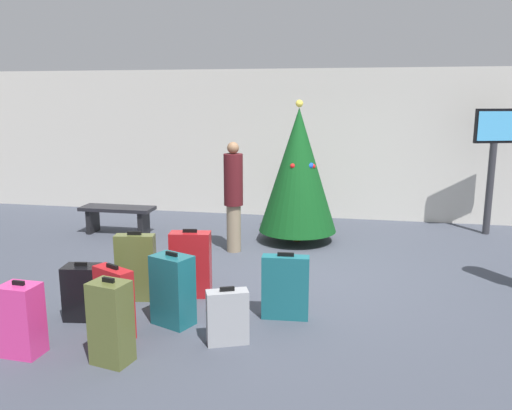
# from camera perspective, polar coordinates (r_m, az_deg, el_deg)

# --- Properties ---
(ground_plane) EXTENTS (16.00, 16.00, 0.00)m
(ground_plane) POSITION_cam_1_polar(r_m,az_deg,el_deg) (7.14, 4.41, -7.49)
(ground_plane) COLOR #424754
(back_wall) EXTENTS (16.00, 0.20, 2.88)m
(back_wall) POSITION_cam_1_polar(r_m,az_deg,el_deg) (10.31, 6.89, 6.61)
(back_wall) COLOR beige
(back_wall) RESTS_ON ground_plane
(holiday_tree) EXTENTS (1.27, 1.27, 2.31)m
(holiday_tree) POSITION_cam_1_polar(r_m,az_deg,el_deg) (8.46, 4.66, 3.82)
(holiday_tree) COLOR #4C3319
(holiday_tree) RESTS_ON ground_plane
(flight_info_kiosk) EXTENTS (0.71, 0.30, 2.16)m
(flight_info_kiosk) POSITION_cam_1_polar(r_m,az_deg,el_deg) (9.74, 24.56, 5.45)
(flight_info_kiosk) COLOR #333338
(flight_info_kiosk) RESTS_ON ground_plane
(waiting_bench) EXTENTS (1.28, 0.44, 0.48)m
(waiting_bench) POSITION_cam_1_polar(r_m,az_deg,el_deg) (9.38, -14.92, -0.96)
(waiting_bench) COLOR black
(waiting_bench) RESTS_ON ground_plane
(traveller_1) EXTENTS (0.38, 0.38, 1.69)m
(traveller_1) POSITION_cam_1_polar(r_m,az_deg,el_deg) (7.92, -2.49, 1.21)
(traveller_1) COLOR gray
(traveller_1) RESTS_ON ground_plane
(suitcase_0) EXTENTS (0.48, 0.41, 0.79)m
(suitcase_0) POSITION_cam_1_polar(r_m,az_deg,el_deg) (5.56, -9.11, -9.19)
(suitcase_0) COLOR #19606B
(suitcase_0) RESTS_ON ground_plane
(suitcase_1) EXTENTS (0.48, 0.23, 0.83)m
(suitcase_1) POSITION_cam_1_polar(r_m,az_deg,el_deg) (6.28, -13.02, -6.68)
(suitcase_1) COLOR #59602D
(suitcase_1) RESTS_ON ground_plane
(suitcase_2) EXTENTS (0.51, 0.20, 0.74)m
(suitcase_2) POSITION_cam_1_polar(r_m,az_deg,el_deg) (5.65, 3.23, -8.98)
(suitcase_2) COLOR #19606B
(suitcase_2) RESTS_ON ground_plane
(suitcase_3) EXTENTS (0.40, 0.31, 0.63)m
(suitcase_3) POSITION_cam_1_polar(r_m,az_deg,el_deg) (5.95, -18.46, -9.05)
(suitcase_3) COLOR black
(suitcase_3) RESTS_ON ground_plane
(suitcase_4) EXTENTS (0.38, 0.32, 0.80)m
(suitcase_4) POSITION_cam_1_polar(r_m,az_deg,el_deg) (4.91, -15.62, -12.31)
(suitcase_4) COLOR #59602D
(suitcase_4) RESTS_ON ground_plane
(suitcase_5) EXTENTS (0.43, 0.31, 0.58)m
(suitcase_5) POSITION_cam_1_polar(r_m,az_deg,el_deg) (5.13, -3.15, -12.17)
(suitcase_5) COLOR #9EA0A5
(suitcase_5) RESTS_ON ground_plane
(suitcase_6) EXTENTS (0.35, 0.28, 0.72)m
(suitcase_6) POSITION_cam_1_polar(r_m,az_deg,el_deg) (5.35, -24.26, -11.41)
(suitcase_6) COLOR #E5388C
(suitcase_6) RESTS_ON ground_plane
(suitcase_7) EXTENTS (0.50, 0.28, 0.83)m
(suitcase_7) POSITION_cam_1_polar(r_m,az_deg,el_deg) (6.28, -7.16, -6.46)
(suitcase_7) COLOR #B2191E
(suitcase_7) RESTS_ON ground_plane
(suitcase_8) EXTENTS (0.48, 0.35, 0.74)m
(suitcase_8) POSITION_cam_1_polar(r_m,az_deg,el_deg) (5.45, -15.26, -10.20)
(suitcase_8) COLOR #B2191E
(suitcase_8) RESTS_ON ground_plane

